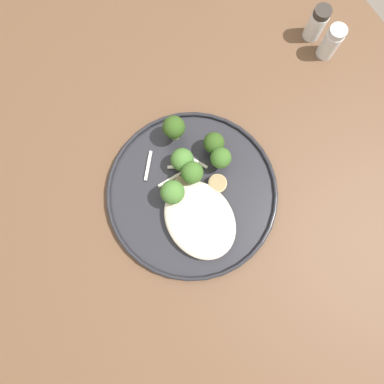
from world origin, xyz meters
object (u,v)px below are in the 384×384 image
Objects in this scene: seared_scallop_left_edge at (183,186)px; pepper_shaker at (317,23)px; seared_scallop_right_edge at (217,184)px; broccoli_floret_right_tilted at (182,160)px; dinner_plate at (192,193)px; broccoli_floret_near_rim at (221,158)px; broccoli_floret_center_pile at (214,143)px; broccoli_floret_small_sprig at (173,192)px; broccoli_floret_tall_stalk at (192,173)px; seared_scallop_rear_pale at (222,233)px; seared_scallop_large_seared at (197,233)px; broccoli_floret_beside_noodles at (174,128)px; salt_shaker at (331,42)px; seared_scallop_tiny_bay at (206,200)px; seared_scallop_center_golden at (186,227)px.

pepper_shaker reaches higher than seared_scallop_left_edge.
seared_scallop_right_edge is 0.61× the size of broccoli_floret_right_tilted.
dinner_plate is 0.08m from broccoli_floret_near_rim.
dinner_plate is 5.84× the size of broccoli_floret_center_pile.
broccoli_floret_small_sprig is 0.04m from broccoli_floret_tall_stalk.
seared_scallop_right_edge reaches higher than dinner_plate.
broccoli_floret_right_tilted is 1.01× the size of broccoli_floret_center_pile.
pepper_shaker is at bearing -56.71° from seared_scallop_rear_pale.
seared_scallop_large_seared is 0.46× the size of broccoli_floret_tall_stalk.
broccoli_floret_beside_noodles reaches higher than seared_scallop_rear_pale.
dinner_plate is 0.11m from broccoli_floret_beside_noodles.
broccoli_floret_small_sprig reaches higher than seared_scallop_large_seared.
pepper_shaker is at bearing 0.00° from salt_shaker.
broccoli_floret_tall_stalk is at bearing -2.05° from seared_scallop_tiny_bay.
broccoli_floret_center_pile is 0.82× the size of broccoli_floret_beside_noodles.
broccoli_floret_right_tilted is at bearing 59.77° from broccoli_floret_near_rim.
seared_scallop_left_edge is at bearing 26.38° from seared_scallop_tiny_bay.
dinner_plate is 0.37m from salt_shaker.
seared_scallop_left_edge reaches higher than dinner_plate.
dinner_plate is 0.06m from broccoli_floret_right_tilted.
dinner_plate is at bearing 166.33° from broccoli_floret_right_tilted.
seared_scallop_center_golden is 0.58× the size of broccoli_floret_center_pile.
broccoli_floret_right_tilted is at bearing 86.99° from broccoli_floret_center_pile.
salt_shaker is at bearing -79.53° from broccoli_floret_center_pile.
broccoli_floret_near_rim is (0.01, -0.10, -0.00)m from broccoli_floret_small_sprig.
broccoli_floret_small_sprig is at bearing 109.20° from pepper_shaker.
seared_scallop_left_edge and seared_scallop_tiny_bay have the same top height.
pepper_shaker is at bearing -71.11° from broccoli_floret_center_pile.
broccoli_floret_small_sprig reaches higher than seared_scallop_left_edge.
broccoli_floret_small_sprig reaches higher than seared_scallop_rear_pale.
dinner_plate is at bearing 76.33° from seared_scallop_right_edge.
broccoli_floret_tall_stalk reaches higher than broccoli_floret_center_pile.
seared_scallop_left_edge is 0.62× the size of broccoli_floret_center_pile.
broccoli_floret_small_sprig is at bearing 94.99° from broccoli_floret_near_rim.
salt_shaker is (0.18, -0.35, 0.01)m from seared_scallop_rear_pale.
seared_scallop_large_seared and seared_scallop_right_edge have the same top height.
broccoli_floret_center_pile is at bearing -66.25° from broccoli_floret_tall_stalk.
pepper_shaker is at bearing -63.42° from seared_scallop_right_edge.
seared_scallop_tiny_bay is 0.51× the size of broccoli_floret_tall_stalk.
seared_scallop_right_edge is 0.34m from pepper_shaker.
seared_scallop_large_seared is at bearing 160.04° from broccoli_floret_right_tilted.
seared_scallop_center_golden is 0.11m from broccoli_floret_right_tilted.
seared_scallop_tiny_bay is 0.44× the size of pepper_shaker.
seared_scallop_large_seared is 0.49× the size of broccoli_floret_near_rim.
seared_scallop_center_golden is (0.02, 0.01, -0.00)m from seared_scallop_large_seared.
broccoli_floret_right_tilted reaches higher than seared_scallop_center_golden.
seared_scallop_left_edge reaches higher than seared_scallop_rear_pale.
broccoli_floret_small_sprig reaches higher than broccoli_floret_center_pile.
dinner_plate is at bearing 106.17° from broccoli_floret_near_rim.
seared_scallop_rear_pale is at bearing -172.44° from seared_scallop_left_edge.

